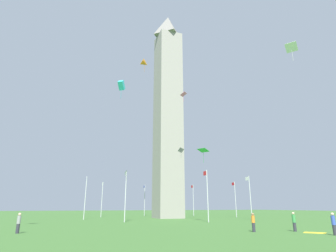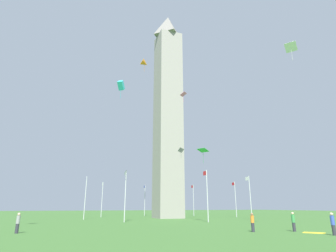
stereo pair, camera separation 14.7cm
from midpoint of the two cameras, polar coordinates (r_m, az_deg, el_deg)
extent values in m
plane|color=#3D6B2D|center=(59.51, -0.07, -18.37)|extent=(260.00, 260.00, 0.00)
cube|color=gray|center=(62.40, -0.07, 1.41)|extent=(5.28, 5.28, 42.25)
pyramid|color=gray|center=(73.32, -0.06, 19.59)|extent=(5.28, 5.28, 5.76)
cylinder|color=silver|center=(75.15, -4.87, -14.88)|extent=(0.14, 0.14, 7.82)
cube|color=#1E2D99|center=(75.83, -4.93, -12.27)|extent=(1.00, 0.03, 0.64)
cylinder|color=silver|center=(67.82, -13.44, -14.37)|extent=(0.14, 0.14, 7.82)
cube|color=white|center=(68.53, -13.32, -11.49)|extent=(1.00, 0.03, 0.64)
cylinder|color=silver|center=(55.60, -16.66, -13.84)|extent=(0.14, 0.14, 7.82)
cube|color=#1E2D99|center=(56.36, -16.43, -10.34)|extent=(1.00, 0.03, 0.64)
cylinder|color=silver|center=(44.80, -8.80, -13.89)|extent=(0.14, 0.14, 7.82)
cube|color=white|center=(45.59, -8.77, -9.57)|extent=(1.00, 0.03, 0.64)
cylinder|color=silver|center=(44.51, 8.01, -13.91)|extent=(0.14, 0.14, 7.82)
cube|color=red|center=(45.25, 7.49, -9.57)|extent=(1.00, 0.03, 0.64)
cylinder|color=silver|center=(55.04, 16.44, -13.84)|extent=(0.14, 0.14, 7.82)
cube|color=white|center=(55.68, 15.81, -10.33)|extent=(1.00, 0.03, 0.64)
cylinder|color=silver|center=(67.36, 13.59, -14.36)|extent=(0.14, 0.14, 7.82)
cube|color=red|center=(67.98, 13.12, -11.47)|extent=(1.00, 0.03, 0.64)
cylinder|color=silver|center=(74.97, 5.15, -14.87)|extent=(0.14, 0.14, 7.82)
cube|color=red|center=(75.62, 4.90, -12.26)|extent=(1.00, 0.03, 0.64)
cylinder|color=#2D2D38|center=(27.84, 30.84, -17.85)|extent=(0.29, 0.29, 0.80)
cylinder|color=#3851B2|center=(27.80, 30.60, -16.28)|extent=(0.32, 0.32, 0.74)
sphere|color=beige|center=(27.79, 30.45, -15.28)|extent=(0.24, 0.24, 0.24)
cylinder|color=#2D2D38|center=(29.20, -28.54, -17.98)|extent=(0.29, 0.29, 0.80)
cylinder|color=gray|center=(29.17, -28.34, -16.53)|extent=(0.32, 0.32, 0.69)
sphere|color=beige|center=(29.15, -28.21, -15.62)|extent=(0.24, 0.24, 0.24)
cylinder|color=#2D2D38|center=(30.49, 24.39, -18.32)|extent=(0.29, 0.29, 0.80)
cylinder|color=#388C47|center=(30.46, 24.22, -16.91)|extent=(0.32, 0.32, 0.72)
sphere|color=beige|center=(30.44, 24.11, -16.01)|extent=(0.24, 0.24, 0.24)
cylinder|color=#2D2D38|center=(28.68, 17.00, -19.24)|extent=(0.29, 0.29, 0.80)
cylinder|color=orange|center=(28.64, 16.88, -17.80)|extent=(0.32, 0.32, 0.65)
sphere|color=#936B4C|center=(28.63, 16.80, -16.91)|extent=(0.24, 0.24, 0.24)
cube|color=white|center=(36.24, 23.83, 14.54)|extent=(1.61, 1.56, 0.70)
cylinder|color=#A7A7A7|center=(35.76, 24.02, 13.17)|extent=(0.04, 0.04, 1.48)
cube|color=green|center=(45.39, 7.13, -4.95)|extent=(2.02, 2.01, 0.40)
cylinder|color=#208035|center=(45.17, 7.19, -6.45)|extent=(0.04, 0.04, 1.81)
cube|color=#33C6D1|center=(38.83, -9.62, 8.22)|extent=(1.46, 1.29, 1.38)
cylinder|color=teal|center=(38.40, -9.70, 6.74)|extent=(0.04, 0.04, 1.63)
cube|color=pink|center=(53.41, 3.11, 6.52)|extent=(1.47, 1.48, 0.55)
cylinder|color=#A44A79|center=(53.07, 3.12, 5.64)|extent=(0.04, 0.04, 1.33)
cone|color=orange|center=(58.64, -4.90, 12.69)|extent=(1.52, 1.85, 1.84)
cylinder|color=#A75C15|center=(58.10, -4.92, 11.71)|extent=(0.04, 0.04, 1.70)
cube|color=yellow|center=(29.73, 27.72, -18.79)|extent=(2.28, 2.19, 0.01)
camera|label=1|loc=(0.07, -90.07, 0.02)|focal=29.77mm
camera|label=2|loc=(0.07, 89.93, -0.02)|focal=29.77mm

